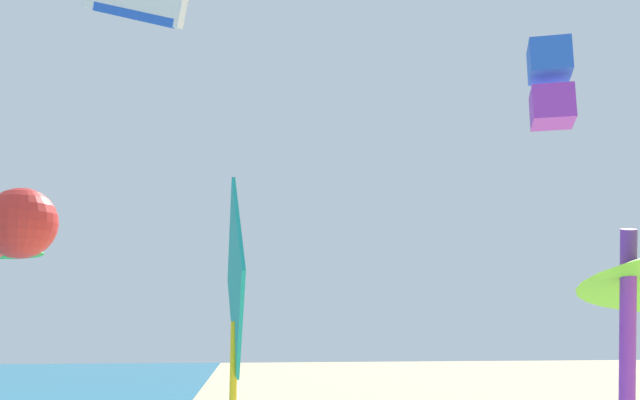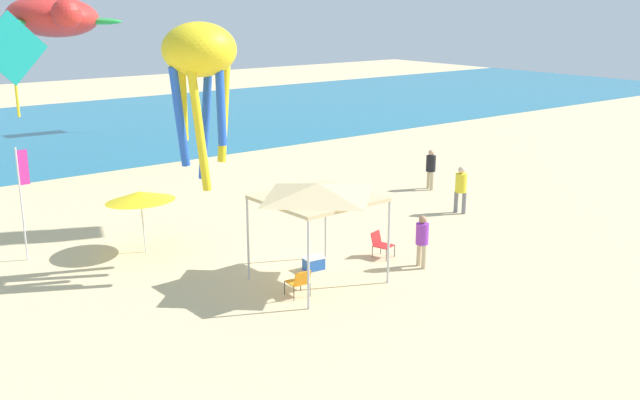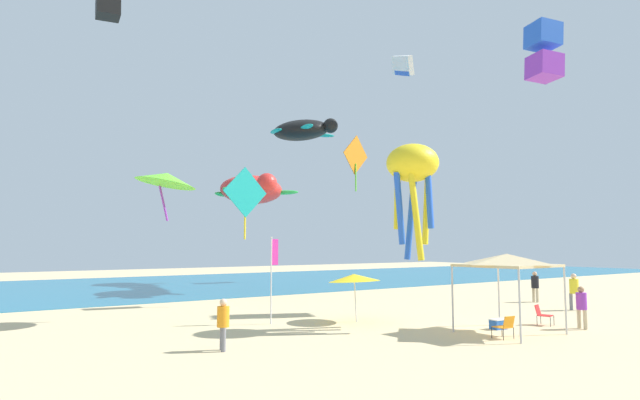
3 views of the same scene
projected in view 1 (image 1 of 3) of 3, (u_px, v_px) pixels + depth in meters
The scene contains 3 objects.
kite_parafoil_white at pixel (134, 0), 27.56m from camera, with size 3.10×4.91×3.31m.
kite_box_blue at pixel (551, 84), 23.60m from camera, with size 1.86×1.80×3.08m.
kite_diamond_teal at pixel (235, 287), 9.29m from camera, with size 2.82×0.36×4.04m.
Camera 1 is at (-14.10, 12.28, 5.79)m, focal length 37.36 mm.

